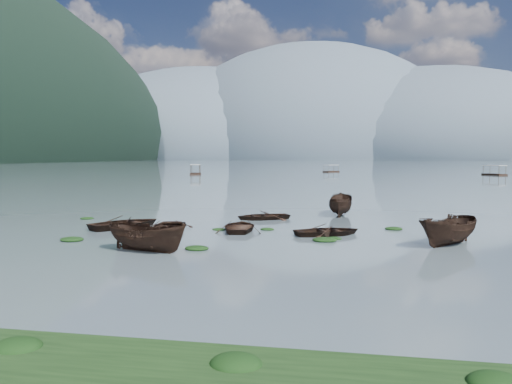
% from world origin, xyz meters
% --- Properties ---
extents(ground_plane, '(2400.00, 2400.00, 0.00)m').
position_xyz_m(ground_plane, '(0.00, 0.00, 0.00)').
color(ground_plane, slate).
extents(haze_mtn_a, '(520.00, 520.00, 280.00)m').
position_xyz_m(haze_mtn_a, '(-260.00, 900.00, 0.00)').
color(haze_mtn_a, '#475666').
rests_on(haze_mtn_a, ground).
extents(haze_mtn_b, '(520.00, 520.00, 340.00)m').
position_xyz_m(haze_mtn_b, '(-60.00, 900.00, 0.00)').
color(haze_mtn_b, '#475666').
rests_on(haze_mtn_b, ground).
extents(haze_mtn_c, '(520.00, 520.00, 260.00)m').
position_xyz_m(haze_mtn_c, '(140.00, 900.00, 0.00)').
color(haze_mtn_c, '#475666').
rests_on(haze_mtn_c, ground).
extents(rowboat_0, '(3.68, 4.54, 0.83)m').
position_xyz_m(rowboat_0, '(-4.36, 6.54, 0.00)').
color(rowboat_0, black).
rests_on(rowboat_0, ground).
extents(rowboat_1, '(5.31, 5.58, 0.94)m').
position_xyz_m(rowboat_1, '(-7.38, 7.16, 0.00)').
color(rowboat_1, black).
rests_on(rowboat_1, ground).
extents(rowboat_2, '(4.63, 2.77, 1.68)m').
position_xyz_m(rowboat_2, '(-2.98, 0.13, 0.00)').
color(rowboat_2, black).
rests_on(rowboat_2, ground).
extents(rowboat_3, '(3.30, 4.26, 0.81)m').
position_xyz_m(rowboat_3, '(-0.14, 7.42, 0.00)').
color(rowboat_3, black).
rests_on(rowboat_3, ground).
extents(rowboat_4, '(4.63, 4.12, 0.79)m').
position_xyz_m(rowboat_4, '(5.14, 6.58, 0.00)').
color(rowboat_4, black).
rests_on(rowboat_4, ground).
extents(rowboat_5, '(4.14, 4.55, 1.73)m').
position_xyz_m(rowboat_5, '(11.24, 4.40, 0.00)').
color(rowboat_5, black).
rests_on(rowboat_5, ground).
extents(rowboat_7, '(4.65, 4.23, 0.79)m').
position_xyz_m(rowboat_7, '(0.32, 12.99, 0.00)').
color(rowboat_7, black).
rests_on(rowboat_7, ground).
extents(rowboat_8, '(1.97, 4.66, 1.77)m').
position_xyz_m(rowboat_8, '(5.68, 16.55, 0.00)').
color(rowboat_8, black).
rests_on(rowboat_8, ground).
extents(weed_clump_0, '(1.25, 1.02, 0.27)m').
position_xyz_m(weed_clump_0, '(-8.06, 2.13, 0.00)').
color(weed_clump_0, black).
rests_on(weed_clump_0, ground).
extents(weed_clump_1, '(0.85, 0.68, 0.19)m').
position_xyz_m(weed_clump_1, '(1.44, 7.92, 0.00)').
color(weed_clump_1, black).
rests_on(weed_clump_1, ground).
extents(weed_clump_2, '(1.16, 0.93, 0.25)m').
position_xyz_m(weed_clump_2, '(-0.85, 0.94, 0.00)').
color(weed_clump_2, black).
rests_on(weed_clump_2, ground).
extents(weed_clump_3, '(0.81, 0.68, 0.18)m').
position_xyz_m(weed_clump_3, '(5.53, 5.22, 0.00)').
color(weed_clump_3, black).
rests_on(weed_clump_3, ground).
extents(weed_clump_4, '(1.27, 1.01, 0.26)m').
position_xyz_m(weed_clump_4, '(5.05, 4.44, 0.00)').
color(weed_clump_4, black).
rests_on(weed_clump_4, ground).
extents(weed_clump_5, '(0.99, 0.80, 0.21)m').
position_xyz_m(weed_clump_5, '(-12.02, 10.78, 0.00)').
color(weed_clump_5, black).
rests_on(weed_clump_5, ground).
extents(weed_clump_6, '(0.84, 0.70, 0.18)m').
position_xyz_m(weed_clump_6, '(-1.44, 7.36, 0.00)').
color(weed_clump_6, black).
rests_on(weed_clump_6, ground).
extents(weed_clump_7, '(1.05, 0.84, 0.23)m').
position_xyz_m(weed_clump_7, '(9.01, 9.41, 0.00)').
color(weed_clump_7, black).
rests_on(weed_clump_7, ground).
extents(pontoon_left, '(4.12, 6.72, 2.40)m').
position_xyz_m(pontoon_left, '(-31.12, 97.77, 0.00)').
color(pontoon_left, black).
rests_on(pontoon_left, ground).
extents(pontoon_centre, '(4.75, 5.41, 1.97)m').
position_xyz_m(pontoon_centre, '(1.53, 123.18, 0.00)').
color(pontoon_centre, black).
rests_on(pontoon_centre, ground).
extents(pontoon_right, '(4.85, 6.42, 2.28)m').
position_xyz_m(pontoon_right, '(40.70, 105.72, 0.00)').
color(pontoon_right, black).
rests_on(pontoon_right, ground).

